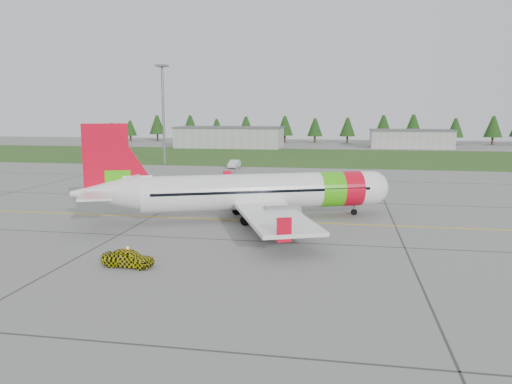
# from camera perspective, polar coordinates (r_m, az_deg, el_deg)

# --- Properties ---
(ground) EXTENTS (320.00, 320.00, 0.00)m
(ground) POSITION_cam_1_polar(r_m,az_deg,el_deg) (42.80, 3.17, -5.77)
(ground) COLOR gray
(ground) RESTS_ON ground
(aircraft) EXTENTS (31.32, 29.76, 9.92)m
(aircraft) POSITION_cam_1_polar(r_m,az_deg,el_deg) (51.29, -0.29, 0.01)
(aircraft) COLOR white
(aircraft) RESTS_ON ground
(follow_me_car) EXTENTS (1.39, 1.61, 3.77)m
(follow_me_car) POSITION_cam_1_polar(r_m,az_deg,el_deg) (36.96, -14.49, -5.45)
(follow_me_car) COLOR yellow
(follow_me_car) RESTS_ON ground
(service_van) EXTENTS (1.70, 1.61, 4.79)m
(service_van) POSITION_cam_1_polar(r_m,az_deg,el_deg) (98.49, -2.52, 4.15)
(service_van) COLOR silver
(service_van) RESTS_ON ground
(grass_strip) EXTENTS (320.00, 50.00, 0.03)m
(grass_strip) POSITION_cam_1_polar(r_m,az_deg,el_deg) (123.65, 7.71, 4.00)
(grass_strip) COLOR #30561E
(grass_strip) RESTS_ON ground
(taxi_guideline) EXTENTS (120.00, 0.25, 0.02)m
(taxi_guideline) POSITION_cam_1_polar(r_m,az_deg,el_deg) (50.52, 4.25, -3.44)
(taxi_guideline) COLOR gold
(taxi_guideline) RESTS_ON ground
(hangar_west) EXTENTS (32.00, 14.00, 6.00)m
(hangar_west) POSITION_cam_1_polar(r_m,az_deg,el_deg) (155.24, -3.02, 6.22)
(hangar_west) COLOR #A8A8A3
(hangar_west) RESTS_ON ground
(hangar_east) EXTENTS (24.00, 12.00, 5.20)m
(hangar_east) POSITION_cam_1_polar(r_m,az_deg,el_deg) (160.56, 17.27, 5.77)
(hangar_east) COLOR #A8A8A3
(hangar_east) RESTS_ON ground
(floodlight_mast) EXTENTS (0.50, 0.50, 20.00)m
(floodlight_mast) POSITION_cam_1_polar(r_m,az_deg,el_deg) (105.70, -10.54, 8.48)
(floodlight_mast) COLOR slate
(floodlight_mast) RESTS_ON ground
(treeline) EXTENTS (160.00, 8.00, 10.00)m
(treeline) POSITION_cam_1_polar(r_m,az_deg,el_deg) (179.23, 8.49, 7.17)
(treeline) COLOR #1C3F14
(treeline) RESTS_ON ground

